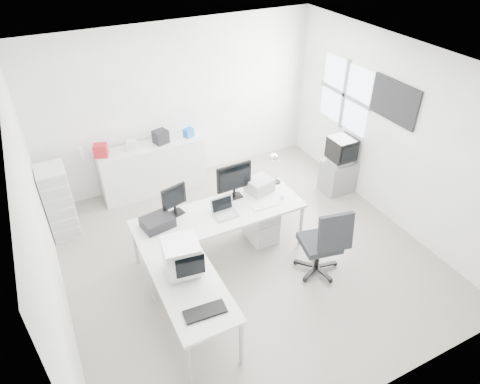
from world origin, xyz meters
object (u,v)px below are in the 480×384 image
laptop (226,209)px  filing_cabinet (59,202)px  drawer_pedestal (261,222)px  inkjet_printer (158,222)px  crt_tv (341,151)px  main_desk (220,233)px  sideboard (153,168)px  lcd_monitor_large (234,181)px  tv_cabinet (338,176)px  lcd_monitor_small (174,200)px  laser_printer (259,185)px  office_chair (320,240)px  side_desk (193,309)px  crt_monitor (182,257)px

laptop → filing_cabinet: bearing=139.4°
drawer_pedestal → inkjet_printer: (-1.55, 0.05, 0.52)m
crt_tv → filing_cabinet: (-4.50, 0.96, -0.22)m
main_desk → sideboard: size_ratio=1.33×
lcd_monitor_large → laptop: lcd_monitor_large is taller
drawer_pedestal → inkjet_printer: size_ratio=1.50×
tv_cabinet → crt_tv: size_ratio=1.15×
sideboard → crt_tv: bearing=-26.9°
lcd_monitor_small → filing_cabinet: (-1.41, 1.29, -0.40)m
laser_printer → office_chair: (0.31, -1.14, -0.30)m
laser_printer → sideboard: bearing=107.5°
lcd_monitor_large → laser_printer: (0.40, -0.03, -0.18)m
main_desk → crt_tv: 2.64m
side_desk → tv_cabinet: size_ratio=2.44×
laser_printer → filing_cabinet: size_ratio=0.31×
crt_monitor → tv_cabinet: 3.75m
inkjet_printer → lcd_monitor_small: (0.30, 0.15, 0.16)m
lcd_monitor_small → laser_printer: size_ratio=1.28×
side_desk → tv_cabinet: (3.39, 1.68, -0.09)m
office_chair → crt_tv: 2.12m
side_desk → drawer_pedestal: (1.55, 1.15, -0.08)m
laptop → crt_tv: (2.49, 0.68, -0.06)m
main_desk → inkjet_printer: inkjet_printer is taller
side_desk → office_chair: (1.91, 0.18, 0.18)m
lcd_monitor_small → crt_monitor: crt_monitor is taller
crt_monitor → office_chair: bearing=5.8°
drawer_pedestal → laser_printer: bearing=73.6°
inkjet_printer → crt_monitor: bearing=-100.1°
drawer_pedestal → crt_tv: size_ratio=1.20×
inkjet_printer → lcd_monitor_large: 1.23m
crt_monitor → crt_tv: (3.39, 1.43, -0.19)m
lcd_monitor_small → lcd_monitor_large: bearing=-14.9°
lcd_monitor_large → drawer_pedestal: bearing=-31.1°
side_desk → sideboard: 3.18m
sideboard → main_desk: bearing=-80.2°
crt_monitor → main_desk: bearing=52.9°
main_desk → filing_cabinet: 2.50m
lcd_monitor_large → laser_printer: 0.44m
crt_tv → tv_cabinet: bearing=0.0°
crt_monitor → office_chair: crt_monitor is taller
filing_cabinet → crt_monitor: bearing=-65.1°
filing_cabinet → laptop: bearing=-39.2°
side_desk → drawer_pedestal: side_desk is taller
drawer_pedestal → laptop: bearing=-167.0°
tv_cabinet → office_chair: bearing=-134.7°
crt_monitor → sideboard: (0.50, 2.89, -0.54)m
lcd_monitor_large → laptop: size_ratio=1.66×
laser_printer → tv_cabinet: (1.79, 0.36, -0.57)m
sideboard → side_desk: bearing=-99.0°
side_desk → crt_tv: bearing=26.3°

